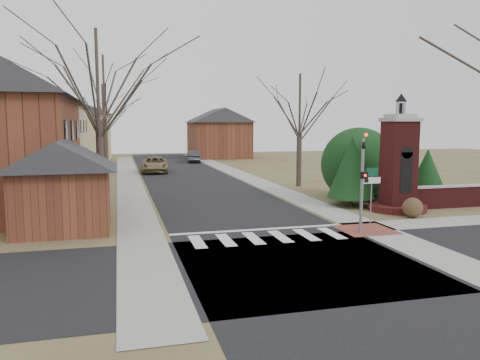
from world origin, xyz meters
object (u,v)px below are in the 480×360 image
object	(u,v)px
brick_gate_monument	(398,172)
sign_post	(372,185)
distant_car	(194,156)
pickup_truck	(155,165)
traffic_signal_pole	(362,175)

from	to	relation	value
brick_gate_monument	sign_post	bearing A→B (deg)	-138.58
sign_post	distant_car	bearing A→B (deg)	93.47
sign_post	distant_car	size ratio (longest dim) A/B	0.63
sign_post	pickup_truck	size ratio (longest dim) A/B	0.49
brick_gate_monument	pickup_truck	size ratio (longest dim) A/B	1.16
traffic_signal_pole	sign_post	world-z (taller)	traffic_signal_pole
brick_gate_monument	distant_car	xyz separation A→B (m)	(-5.75, 35.68, -1.44)
brick_gate_monument	distant_car	bearing A→B (deg)	99.16
traffic_signal_pole	brick_gate_monument	distance (m)	6.47
pickup_truck	distant_car	world-z (taller)	pickup_truck
traffic_signal_pole	distant_car	size ratio (longest dim) A/B	1.02
sign_post	brick_gate_monument	bearing A→B (deg)	41.42
traffic_signal_pole	brick_gate_monument	size ratio (longest dim) A/B	0.69
traffic_signal_pole	pickup_truck	distance (m)	29.60
distant_car	sign_post	bearing A→B (deg)	102.52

